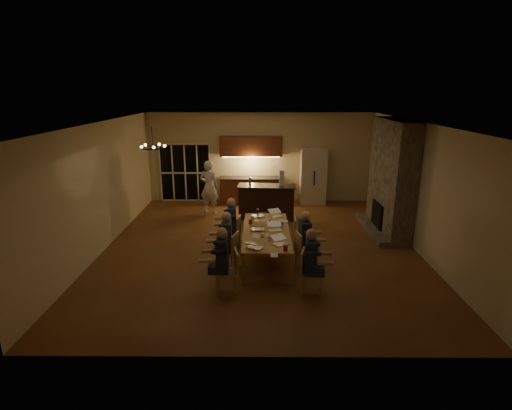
% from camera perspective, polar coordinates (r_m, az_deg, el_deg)
% --- Properties ---
extents(floor, '(9.00, 9.00, 0.00)m').
position_cam_1_polar(floor, '(10.54, 0.54, -5.95)').
color(floor, brown).
rests_on(floor, ground).
extents(back_wall, '(8.00, 0.04, 3.20)m').
position_cam_1_polar(back_wall, '(14.48, 0.51, 6.78)').
color(back_wall, tan).
rests_on(back_wall, ground).
extents(left_wall, '(0.04, 9.00, 3.20)m').
position_cam_1_polar(left_wall, '(10.81, -21.29, 2.40)').
color(left_wall, tan).
rests_on(left_wall, ground).
extents(right_wall, '(0.04, 9.00, 3.20)m').
position_cam_1_polar(right_wall, '(10.83, 22.36, 2.31)').
color(right_wall, tan).
rests_on(right_wall, ground).
extents(ceiling, '(8.00, 9.00, 0.04)m').
position_cam_1_polar(ceiling, '(9.79, 0.59, 11.79)').
color(ceiling, white).
rests_on(ceiling, back_wall).
extents(french_doors, '(1.86, 0.08, 2.10)m').
position_cam_1_polar(french_doors, '(14.77, -10.06, 4.55)').
color(french_doors, black).
rests_on(french_doors, ground).
extents(fireplace, '(0.58, 2.50, 3.20)m').
position_cam_1_polar(fireplace, '(11.82, 18.82, 3.75)').
color(fireplace, '#766C5D').
rests_on(fireplace, ground).
extents(kitchenette, '(2.24, 0.68, 2.40)m').
position_cam_1_polar(kitchenette, '(14.24, -0.70, 4.98)').
color(kitchenette, '#5E2E1A').
rests_on(kitchenette, ground).
extents(refrigerator, '(0.90, 0.68, 2.00)m').
position_cam_1_polar(refrigerator, '(14.36, 8.13, 4.10)').
color(refrigerator, beige).
rests_on(refrigerator, ground).
extents(dining_table, '(1.10, 2.73, 0.75)m').
position_cam_1_polar(dining_table, '(9.61, 1.46, -5.79)').
color(dining_table, '#B08A46').
rests_on(dining_table, ground).
extents(bar_island, '(1.86, 0.81, 1.08)m').
position_cam_1_polar(bar_island, '(12.63, 1.52, 0.43)').
color(bar_island, black).
rests_on(bar_island, ground).
extents(chair_left_near, '(0.51, 0.51, 0.89)m').
position_cam_1_polar(chair_left_near, '(8.14, -4.22, -9.54)').
color(chair_left_near, tan).
rests_on(chair_left_near, ground).
extents(chair_left_mid, '(0.55, 0.55, 0.89)m').
position_cam_1_polar(chair_left_mid, '(9.12, -4.16, -6.62)').
color(chair_left_mid, tan).
rests_on(chair_left_mid, ground).
extents(chair_left_far, '(0.50, 0.50, 0.89)m').
position_cam_1_polar(chair_left_far, '(10.23, -3.56, -4.01)').
color(chair_left_far, tan).
rests_on(chair_left_far, ground).
extents(chair_right_near, '(0.52, 0.52, 0.89)m').
position_cam_1_polar(chair_right_near, '(8.21, 8.03, -9.45)').
color(chair_right_near, tan).
rests_on(chair_right_near, ground).
extents(chair_right_mid, '(0.53, 0.53, 0.89)m').
position_cam_1_polar(chair_right_mid, '(9.20, 7.22, -6.49)').
color(chair_right_mid, tan).
rests_on(chair_right_mid, ground).
extents(chair_right_far, '(0.46, 0.46, 0.89)m').
position_cam_1_polar(chair_right_far, '(10.14, 6.69, -4.29)').
color(chair_right_far, tan).
rests_on(chair_right_far, ground).
extents(person_left_near, '(0.61, 0.61, 1.38)m').
position_cam_1_polar(person_left_near, '(8.08, -4.82, -7.85)').
color(person_left_near, '#23272E').
rests_on(person_left_near, ground).
extents(person_right_near, '(0.66, 0.66, 1.38)m').
position_cam_1_polar(person_right_near, '(8.05, 7.78, -8.04)').
color(person_right_near, navy).
rests_on(person_right_near, ground).
extents(person_left_mid, '(0.60, 0.60, 1.38)m').
position_cam_1_polar(person_left_mid, '(9.02, -4.19, -5.20)').
color(person_left_mid, '#3D4248').
rests_on(person_left_mid, ground).
extents(person_right_mid, '(0.66, 0.66, 1.38)m').
position_cam_1_polar(person_right_mid, '(9.11, 6.94, -5.06)').
color(person_right_mid, '#23272E').
rests_on(person_right_mid, ground).
extents(person_left_far, '(0.64, 0.64, 1.38)m').
position_cam_1_polar(person_left_far, '(10.11, -3.49, -2.78)').
color(person_left_far, navy).
rests_on(person_left_far, ground).
extents(standing_person, '(0.75, 0.60, 1.77)m').
position_cam_1_polar(standing_person, '(13.20, -6.70, 2.57)').
color(standing_person, silver).
rests_on(standing_person, ground).
extents(chandelier, '(0.54, 0.54, 0.03)m').
position_cam_1_polar(chandelier, '(9.07, -14.49, 7.94)').
color(chandelier, black).
rests_on(chandelier, ceiling).
extents(laptop_a, '(0.42, 0.41, 0.23)m').
position_cam_1_polar(laptop_a, '(8.45, -0.13, -5.42)').
color(laptop_a, silver).
rests_on(laptop_a, dining_table).
extents(laptop_b, '(0.42, 0.41, 0.23)m').
position_cam_1_polar(laptop_b, '(8.64, 3.62, -4.93)').
color(laptop_b, silver).
rests_on(laptop_b, dining_table).
extents(laptop_c, '(0.32, 0.28, 0.23)m').
position_cam_1_polar(laptop_c, '(9.51, 0.19, -2.89)').
color(laptop_c, silver).
rests_on(laptop_c, dining_table).
extents(laptop_d, '(0.34, 0.30, 0.23)m').
position_cam_1_polar(laptop_d, '(9.47, 2.69, -3.00)').
color(laptop_d, silver).
rests_on(laptop_d, dining_table).
extents(laptop_e, '(0.39, 0.36, 0.23)m').
position_cam_1_polar(laptop_e, '(10.49, 0.26, -1.04)').
color(laptop_e, silver).
rests_on(laptop_e, dining_table).
extents(laptop_f, '(0.41, 0.38, 0.23)m').
position_cam_1_polar(laptop_f, '(10.49, 2.91, -1.07)').
color(laptop_f, silver).
rests_on(laptop_f, dining_table).
extents(mug_front, '(0.08, 0.08, 0.10)m').
position_cam_1_polar(mug_front, '(9.04, 0.90, -4.35)').
color(mug_front, silver).
rests_on(mug_front, dining_table).
extents(mug_mid, '(0.08, 0.08, 0.10)m').
position_cam_1_polar(mug_mid, '(10.00, 2.05, -2.30)').
color(mug_mid, silver).
rests_on(mug_mid, dining_table).
extents(mug_back, '(0.08, 0.08, 0.10)m').
position_cam_1_polar(mug_back, '(10.22, -0.45, -1.89)').
color(mug_back, silver).
rests_on(mug_back, dining_table).
extents(redcup_near, '(0.09, 0.09, 0.12)m').
position_cam_1_polar(redcup_near, '(8.34, 4.22, -6.15)').
color(redcup_near, '#AD160B').
rests_on(redcup_near, dining_table).
extents(redcup_mid, '(0.09, 0.09, 0.12)m').
position_cam_1_polar(redcup_mid, '(9.91, -0.78, -2.42)').
color(redcup_mid, '#AD160B').
rests_on(redcup_mid, dining_table).
extents(redcup_far, '(0.08, 0.08, 0.12)m').
position_cam_1_polar(redcup_far, '(10.75, 2.25, -0.92)').
color(redcup_far, '#AD160B').
rests_on(redcup_far, dining_table).
extents(can_silver, '(0.06, 0.06, 0.12)m').
position_cam_1_polar(can_silver, '(8.88, 1.99, -4.69)').
color(can_silver, '#B2B2B7').
rests_on(can_silver, dining_table).
extents(can_cola, '(0.07, 0.07, 0.12)m').
position_cam_1_polar(can_cola, '(10.78, 0.24, -0.86)').
color(can_cola, '#3F0F0C').
rests_on(can_cola, dining_table).
extents(can_right, '(0.07, 0.07, 0.12)m').
position_cam_1_polar(can_right, '(9.71, 3.73, -2.85)').
color(can_right, '#B2B2B7').
rests_on(can_right, dining_table).
extents(plate_near, '(0.23, 0.23, 0.02)m').
position_cam_1_polar(plate_near, '(8.90, 3.65, -5.00)').
color(plate_near, silver).
rests_on(plate_near, dining_table).
extents(plate_left, '(0.24, 0.24, 0.02)m').
position_cam_1_polar(plate_left, '(8.71, -0.72, -5.48)').
color(plate_left, silver).
rests_on(plate_left, dining_table).
extents(plate_far, '(0.24, 0.24, 0.02)m').
position_cam_1_polar(plate_far, '(10.13, 3.98, -2.34)').
color(plate_far, silver).
rests_on(plate_far, dining_table).
extents(notepad, '(0.15, 0.21, 0.01)m').
position_cam_1_polar(notepad, '(8.11, 2.61, -7.20)').
color(notepad, white).
rests_on(notepad, dining_table).
extents(bar_bottle, '(0.08, 0.08, 0.24)m').
position_cam_1_polar(bar_bottle, '(12.56, -0.85, 3.45)').
color(bar_bottle, '#99999E').
rests_on(bar_bottle, bar_island).
extents(bar_blender, '(0.16, 0.16, 0.47)m').
position_cam_1_polar(bar_blender, '(12.45, 3.68, 3.85)').
color(bar_blender, silver).
rests_on(bar_blender, bar_island).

